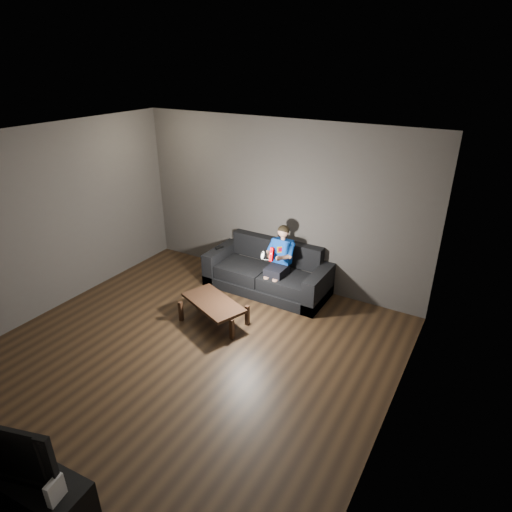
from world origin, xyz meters
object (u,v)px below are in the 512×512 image
Objects in this scene: sofa at (268,275)px; coffee_table at (213,304)px; media_console at (23,488)px; child at (280,256)px.

coffee_table is (-0.19, -1.28, 0.05)m from sofa.
sofa is 1.86× the size of coffee_table.
coffee_table is 3.12m from media_console.
child reaches higher than sofa.
media_console is at bearing -84.97° from coffee_table.
sofa is at bearing 86.60° from media_console.
child reaches higher than coffee_table.
sofa is 1.29m from coffee_table.
sofa is at bearing 81.70° from coffee_table.
sofa is at bearing 167.43° from child.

